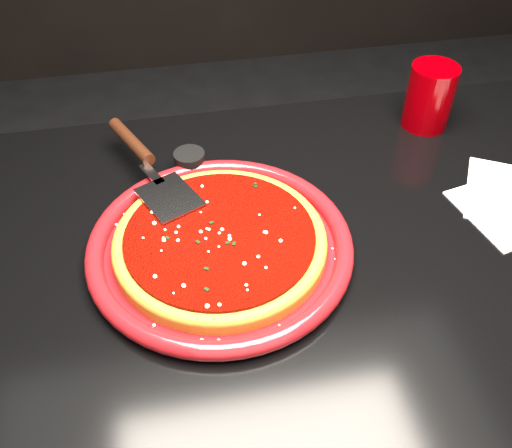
# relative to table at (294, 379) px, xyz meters

# --- Properties ---
(table) EXTENTS (1.20, 0.80, 0.75)m
(table) POSITION_rel_table_xyz_m (0.00, 0.00, 0.00)
(table) COLOR black
(table) RESTS_ON floor
(plate) EXTENTS (0.45, 0.45, 0.03)m
(plate) POSITION_rel_table_xyz_m (-0.13, 0.02, 0.39)
(plate) COLOR maroon
(plate) RESTS_ON table
(pizza_crust) EXTENTS (0.36, 0.36, 0.02)m
(pizza_crust) POSITION_rel_table_xyz_m (-0.13, 0.02, 0.39)
(pizza_crust) COLOR olive
(pizza_crust) RESTS_ON plate
(pizza_crust_rim) EXTENTS (0.36, 0.36, 0.02)m
(pizza_crust_rim) POSITION_rel_table_xyz_m (-0.13, 0.02, 0.40)
(pizza_crust_rim) COLOR olive
(pizza_crust_rim) RESTS_ON plate
(pizza_sauce) EXTENTS (0.32, 0.32, 0.01)m
(pizza_sauce) POSITION_rel_table_xyz_m (-0.13, 0.02, 0.41)
(pizza_sauce) COLOR #650702
(pizza_sauce) RESTS_ON plate
(parmesan_dusting) EXTENTS (0.27, 0.27, 0.01)m
(parmesan_dusting) POSITION_rel_table_xyz_m (-0.13, 0.02, 0.42)
(parmesan_dusting) COLOR beige
(parmesan_dusting) RESTS_ON plate
(basil_flecks) EXTENTS (0.25, 0.25, 0.00)m
(basil_flecks) POSITION_rel_table_xyz_m (-0.13, 0.02, 0.41)
(basil_flecks) COLOR black
(basil_flecks) RESTS_ON plate
(pizza_server) EXTENTS (0.22, 0.33, 0.02)m
(pizza_server) POSITION_rel_table_xyz_m (-0.22, 0.19, 0.42)
(pizza_server) COLOR #B6B9BE
(pizza_server) RESTS_ON plate
(cup) EXTENTS (0.09, 0.09, 0.12)m
(cup) POSITION_rel_table_xyz_m (0.31, 0.28, 0.44)
(cup) COLOR #820003
(cup) RESTS_ON table
(napkin_a) EXTENTS (0.18, 0.18, 0.00)m
(napkin_a) POSITION_rel_table_xyz_m (0.35, 0.02, 0.38)
(napkin_a) COLOR white
(napkin_a) RESTS_ON table
(ramekin) EXTENTS (0.07, 0.07, 0.04)m
(ramekin) POSITION_rel_table_xyz_m (-0.15, 0.22, 0.40)
(ramekin) COLOR black
(ramekin) RESTS_ON table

